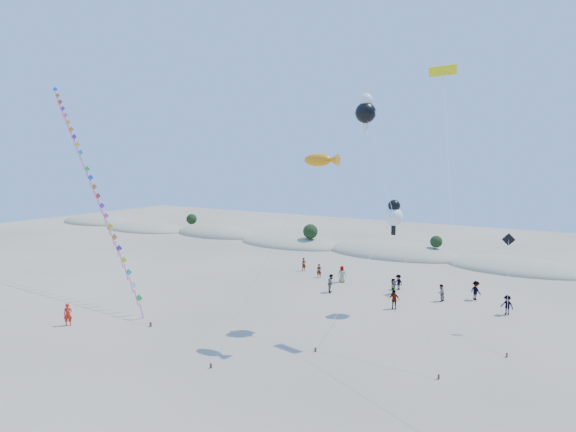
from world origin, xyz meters
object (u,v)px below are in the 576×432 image
at_px(kite_train, 89,175).
at_px(flyer_foreground, 68,315).
at_px(fish_kite, 321,161).
at_px(parafoil_kite, 443,77).

relative_size(kite_train, flyer_foreground, 15.70).
relative_size(kite_train, fish_kite, 2.07).
relative_size(kite_train, parafoil_kite, 1.42).
xyz_separation_m(fish_kite, flyer_foreground, (-18.76, -7.27, -12.21)).
relative_size(fish_kite, flyer_foreground, 7.58).
height_order(kite_train, flyer_foreground, kite_train).
height_order(parafoil_kite, flyer_foreground, parafoil_kite).
height_order(kite_train, parafoil_kite, kite_train).
bearing_deg(fish_kite, flyer_foreground, -158.82).
height_order(kite_train, fish_kite, kite_train).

